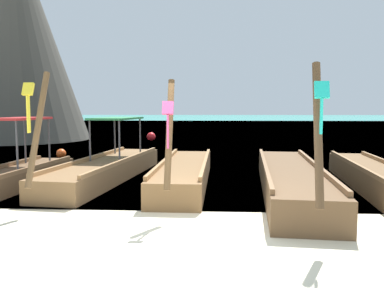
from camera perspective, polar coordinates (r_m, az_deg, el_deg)
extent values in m
plane|color=beige|center=(6.68, -1.50, -12.38)|extent=(120.00, 120.00, 0.00)
plane|color=#2DB29E|center=(67.53, 2.66, 3.47)|extent=(120.00, 120.00, 0.00)
cube|color=brown|center=(10.71, -25.32, -4.88)|extent=(1.41, 5.37, 0.47)
cube|color=brown|center=(10.42, -23.17, -3.49)|extent=(0.43, 4.88, 0.10)
cylinder|color=#4C4C51|center=(10.30, -24.21, -0.38)|extent=(0.05, 0.05, 1.26)
cylinder|color=#4C4C51|center=(12.03, -23.20, 0.39)|extent=(0.05, 0.05, 1.26)
cylinder|color=#4C4C51|center=(11.68, -20.14, 0.37)|extent=(0.05, 0.05, 1.26)
cube|color=#AD2323|center=(11.13, -23.79, 3.42)|extent=(1.00, 1.85, 0.06)
cube|color=brown|center=(11.45, -12.27, -3.73)|extent=(1.96, 6.60, 0.53)
cube|color=#9F7246|center=(11.63, -14.96, -2.08)|extent=(0.75, 5.96, 0.10)
cube|color=#9F7246|center=(11.20, -9.53, -2.25)|extent=(0.75, 5.96, 0.10)
cylinder|color=brown|center=(8.17, -21.62, 2.16)|extent=(0.22, 0.94, 2.25)
cube|color=yellow|center=(7.94, -22.83, 7.41)|extent=(0.21, 0.16, 0.25)
cube|color=yellow|center=(7.91, -22.79, 4.02)|extent=(0.04, 0.08, 0.70)
cylinder|color=#4C4C51|center=(11.37, -14.69, 0.45)|extent=(0.06, 0.06, 1.16)
cylinder|color=#4C4C51|center=(11.04, -10.57, 0.40)|extent=(0.06, 0.06, 1.16)
cylinder|color=#4C4C51|center=(13.17, -11.22, 1.14)|extent=(0.06, 0.06, 1.16)
cylinder|color=#4C4C51|center=(12.88, -7.59, 1.11)|extent=(0.06, 0.06, 1.16)
cube|color=#2D844C|center=(12.07, -10.97, 3.69)|extent=(1.29, 2.26, 0.06)
cube|color=brown|center=(10.49, -1.04, -4.33)|extent=(1.29, 5.88, 0.56)
cube|color=#996C3F|center=(10.50, -4.03, -2.50)|extent=(0.19, 5.39, 0.10)
cube|color=#996C3F|center=(10.40, 1.98, -2.56)|extent=(0.19, 5.39, 0.10)
cylinder|color=brown|center=(7.23, -3.34, 1.58)|extent=(0.14, 0.85, 2.04)
cube|color=#F24C8C|center=(7.04, -3.54, 5.29)|extent=(0.20, 0.14, 0.25)
cube|color=#F24C8C|center=(7.04, -3.55, 1.82)|extent=(0.03, 0.08, 0.61)
cube|color=brown|center=(9.73, 14.12, -5.09)|extent=(1.91, 7.00, 0.61)
cube|color=brown|center=(9.63, 10.57, -2.98)|extent=(0.65, 6.34, 0.10)
cube|color=brown|center=(9.75, 17.72, -3.04)|extent=(0.65, 6.34, 0.10)
cylinder|color=brown|center=(5.98, 17.93, 1.51)|extent=(0.19, 0.80, 2.13)
cube|color=#1ECCBC|center=(5.78, 18.44, 7.53)|extent=(0.21, 0.15, 0.25)
cube|color=#1ECCBC|center=(5.75, 18.37, 3.86)|extent=(0.04, 0.08, 0.50)
cube|color=brown|center=(10.81, 24.97, -4.52)|extent=(1.59, 6.05, 0.57)
cube|color=brown|center=(10.64, 22.64, -2.76)|extent=(0.62, 5.48, 0.10)
cone|color=#47443D|center=(28.32, -24.63, 14.91)|extent=(9.21, 9.21, 14.05)
sphere|color=#EA5119|center=(16.74, -18.58, -1.33)|extent=(0.39, 0.39, 0.39)
sphere|color=red|center=(24.51, -5.99, 1.08)|extent=(0.54, 0.54, 0.54)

